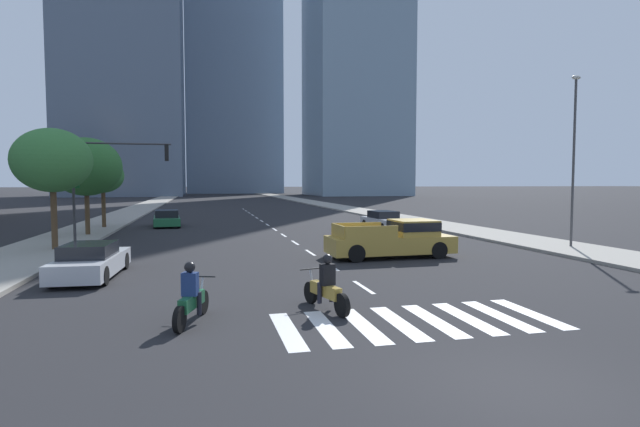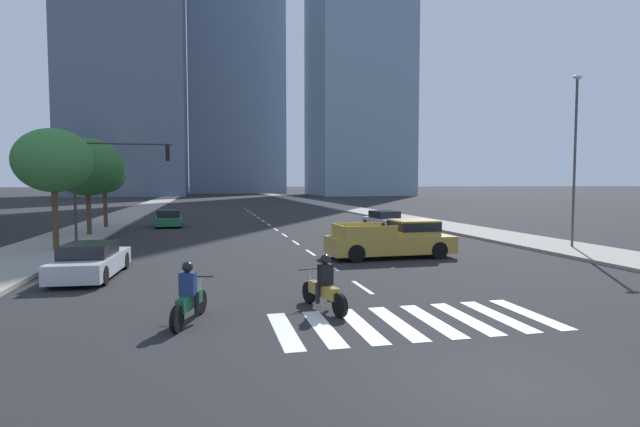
# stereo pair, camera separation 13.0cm
# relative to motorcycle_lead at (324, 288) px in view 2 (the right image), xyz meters

# --- Properties ---
(ground_plane) EXTENTS (800.00, 800.00, 0.00)m
(ground_plane) POSITION_rel_motorcycle_lead_xyz_m (1.86, -5.62, -0.58)
(ground_plane) COLOR #232326
(sidewalk_east) EXTENTS (4.00, 260.00, 0.15)m
(sidewalk_east) POSITION_rel_motorcycle_lead_xyz_m (14.60, 24.38, -0.51)
(sidewalk_east) COLOR gray
(sidewalk_east) RESTS_ON ground
(sidewalk_west) EXTENTS (4.00, 260.00, 0.15)m
(sidewalk_west) POSITION_rel_motorcycle_lead_xyz_m (-10.88, 24.38, -0.51)
(sidewalk_west) COLOR gray
(sidewalk_west) RESTS_ON ground
(crosswalk_near) EXTENTS (6.75, 2.94, 0.01)m
(crosswalk_near) POSITION_rel_motorcycle_lead_xyz_m (1.86, -1.56, -0.58)
(crosswalk_near) COLOR silver
(crosswalk_near) RESTS_ON ground
(lane_divider_center) EXTENTS (0.14, 50.00, 0.01)m
(lane_divider_center) POSITION_rel_motorcycle_lead_xyz_m (1.86, 26.44, -0.58)
(lane_divider_center) COLOR silver
(lane_divider_center) RESTS_ON ground
(motorcycle_lead) EXTENTS (0.92, 2.19, 1.49)m
(motorcycle_lead) POSITION_rel_motorcycle_lead_xyz_m (0.00, 0.00, 0.00)
(motorcycle_lead) COLOR black
(motorcycle_lead) RESTS_ON ground
(motorcycle_trailing) EXTENTS (0.98, 2.12, 1.49)m
(motorcycle_trailing) POSITION_rel_motorcycle_lead_xyz_m (-3.40, -0.42, 0.00)
(motorcycle_trailing) COLOR black
(motorcycle_trailing) RESTS_ON ground
(pickup_truck) EXTENTS (5.65, 2.18, 1.67)m
(pickup_truck) POSITION_rel_motorcycle_lead_xyz_m (5.29, 8.14, 0.23)
(pickup_truck) COLOR #B28E38
(pickup_truck) RESTS_ON ground
(sedan_silver_0) EXTENTS (2.12, 4.80, 1.34)m
(sedan_silver_0) POSITION_rel_motorcycle_lead_xyz_m (9.36, 20.26, 0.04)
(sedan_silver_0) COLOR #B7BABF
(sedan_silver_0) RESTS_ON ground
(sedan_green_1) EXTENTS (2.23, 4.79, 1.27)m
(sedan_green_1) POSITION_rel_motorcycle_lead_xyz_m (-5.82, 26.73, 0.00)
(sedan_green_1) COLOR #1E6038
(sedan_green_1) RESTS_ON ground
(sedan_silver_2) EXTENTS (2.02, 4.70, 1.24)m
(sedan_silver_2) POSITION_rel_motorcycle_lead_xyz_m (-6.98, 6.17, -0.00)
(sedan_silver_2) COLOR #B7BABF
(sedan_silver_2) RESTS_ON ground
(traffic_signal_far) EXTENTS (5.25, 0.28, 5.67)m
(traffic_signal_far) POSITION_rel_motorcycle_lead_xyz_m (-7.79, 15.60, 3.50)
(traffic_signal_far) COLOR #333335
(traffic_signal_far) RESTS_ON sidewalk_west
(street_lamp_east) EXTENTS (0.50, 0.24, 8.48)m
(street_lamp_east) POSITION_rel_motorcycle_lead_xyz_m (14.90, 8.61, 4.42)
(street_lamp_east) COLOR #3F3F42
(street_lamp_east) RESTS_ON sidewalk_east
(street_tree_nearest) EXTENTS (3.59, 3.59, 5.79)m
(street_tree_nearest) POSITION_rel_motorcycle_lead_xyz_m (-10.08, 13.50, 3.81)
(street_tree_nearest) COLOR #4C3823
(street_tree_nearest) RESTS_ON sidewalk_west
(street_tree_second) EXTENTS (4.21, 4.21, 5.97)m
(street_tree_second) POSITION_rel_motorcycle_lead_xyz_m (-10.08, 20.46, 3.74)
(street_tree_second) COLOR #4C3823
(street_tree_second) RESTS_ON sidewalk_west
(street_tree_third) EXTENTS (2.89, 2.89, 4.93)m
(street_tree_third) POSITION_rel_motorcycle_lead_xyz_m (-10.08, 25.62, 3.25)
(street_tree_third) COLOR #4C3823
(street_tree_third) RESTS_ON sidewalk_west
(office_tower_left_skyline) EXTENTS (28.86, 22.28, 86.04)m
(office_tower_left_skyline) POSITION_rel_motorcycle_lead_xyz_m (-22.19, 119.77, 37.46)
(office_tower_left_skyline) COLOR slate
(office_tower_left_skyline) RESTS_ON ground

